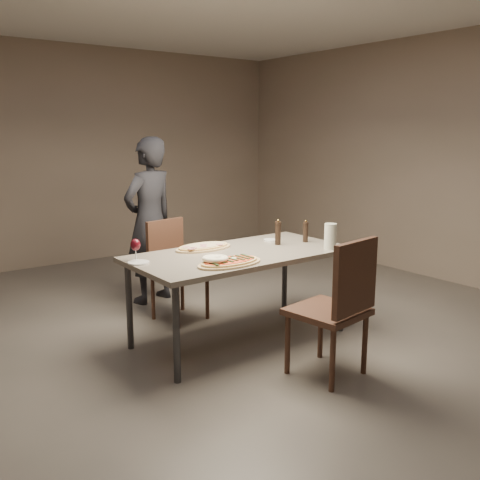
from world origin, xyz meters
TOP-DOWN VIEW (x-y plane):
  - room at (0.00, 0.00)m, footprint 7.00×7.00m
  - dining_table at (0.00, 0.00)m, footprint 1.80×0.90m
  - zucchini_pizza at (-0.30, -0.28)m, footprint 0.53×0.29m
  - ham_pizza at (-0.17, 0.28)m, footprint 0.51×0.28m
  - bread_basket at (-0.41, -0.25)m, footprint 0.19×0.19m
  - oil_dish at (0.49, 0.20)m, footprint 0.12×0.12m
  - pepper_mill_left at (0.44, 0.04)m, footprint 0.06×0.06m
  - pepper_mill_right at (0.70, -0.03)m, footprint 0.05×0.05m
  - carafe at (0.67, -0.35)m, footprint 0.10×0.10m
  - wine_glass at (-0.81, 0.24)m, footprint 0.08×0.08m
  - side_plate at (-0.83, 0.15)m, footprint 0.16×0.16m
  - chair_near at (0.12, -0.98)m, footprint 0.54×0.54m
  - chair_far at (-0.16, 0.81)m, footprint 0.50×0.50m
  - diner at (-0.10, 1.38)m, footprint 0.69×0.54m

SIDE VIEW (x-z plane):
  - chair_far at x=-0.16m, z-range 0.06..0.97m
  - chair_near at x=0.12m, z-range 0.06..1.07m
  - dining_table at x=0.00m, z-range 0.32..1.07m
  - side_plate at x=-0.83m, z-range 0.75..0.76m
  - oil_dish at x=0.49m, z-range 0.75..0.76m
  - ham_pizza at x=-0.17m, z-range 0.75..0.78m
  - zucchini_pizza at x=-0.30m, z-range 0.74..0.79m
  - bread_basket at x=-0.41m, z-range 0.76..0.83m
  - diner at x=-0.10m, z-range 0.00..1.66m
  - pepper_mill_right at x=0.70m, z-range 0.74..0.94m
  - pepper_mill_left at x=0.44m, z-range 0.74..0.97m
  - carafe at x=0.67m, z-range 0.75..0.96m
  - wine_glass at x=-0.81m, z-range 0.78..0.95m
  - room at x=0.00m, z-range -2.10..4.90m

